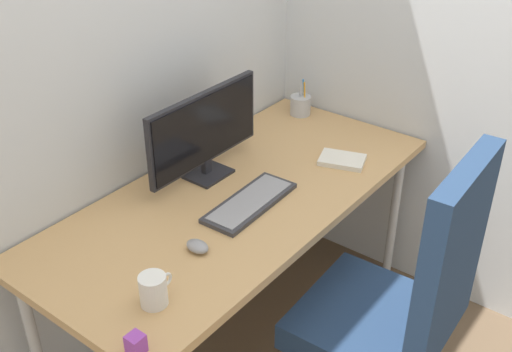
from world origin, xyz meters
TOP-DOWN VIEW (x-y plane):
  - ground_plane at (0.00, 0.00)m, footprint 8.00×8.00m
  - wall_back at (0.00, 0.42)m, footprint 3.36×0.04m
  - desk at (0.00, 0.00)m, footprint 1.70×0.77m
  - office_chair at (0.02, -0.70)m, footprint 0.55×0.56m
  - monitor at (0.03, 0.19)m, footprint 0.59×0.14m
  - keyboard at (-0.04, -0.08)m, footprint 0.42×0.17m
  - mouse at (-0.36, -0.12)m, footprint 0.06×0.09m
  - pen_holder at (0.74, 0.22)m, footprint 0.10×0.10m
  - notebook at (0.45, -0.19)m, footprint 0.18×0.22m
  - coffee_mug at (-0.63, -0.19)m, footprint 0.12×0.08m
  - desk_clamp_accessory at (-0.80, -0.29)m, footprint 0.05×0.05m

SIDE VIEW (x-z plane):
  - ground_plane at x=0.00m, z-range 0.00..0.00m
  - office_chair at x=0.02m, z-range 0.00..1.16m
  - desk at x=0.00m, z-range 0.32..1.08m
  - keyboard at x=-0.04m, z-range 0.76..0.78m
  - notebook at x=0.45m, z-range 0.76..0.78m
  - mouse at x=-0.36m, z-range 0.76..0.80m
  - desk_clamp_accessory at x=-0.80m, z-range 0.76..0.82m
  - pen_holder at x=0.74m, z-range 0.72..0.90m
  - coffee_mug at x=-0.63m, z-range 0.76..0.86m
  - monitor at x=0.03m, z-range 0.78..1.13m
  - wall_back at x=0.00m, z-range 0.00..2.80m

